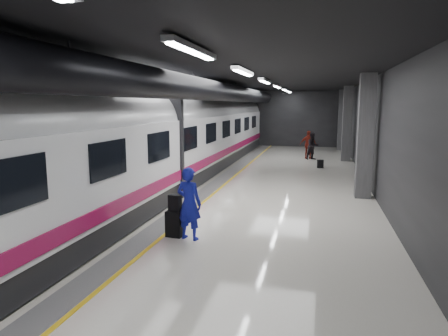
# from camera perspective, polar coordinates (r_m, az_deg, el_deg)

# --- Properties ---
(ground) EXTENTS (40.00, 40.00, 0.00)m
(ground) POSITION_cam_1_polar(r_m,az_deg,el_deg) (13.97, 0.96, -5.02)
(ground) COLOR silver
(ground) RESTS_ON ground
(platform_hall) EXTENTS (10.02, 40.02, 4.51)m
(platform_hall) POSITION_cam_1_polar(r_m,az_deg,el_deg) (14.55, 0.71, 9.60)
(platform_hall) COLOR black
(platform_hall) RESTS_ON ground
(train) EXTENTS (3.05, 38.00, 4.05)m
(train) POSITION_cam_1_polar(r_m,az_deg,el_deg) (14.66, -11.53, 3.67)
(train) COLOR black
(train) RESTS_ON ground
(traveler_main) EXTENTS (0.76, 0.59, 1.86)m
(traveler_main) POSITION_cam_1_polar(r_m,az_deg,el_deg) (10.12, -5.02, -5.08)
(traveler_main) COLOR #1619AB
(traveler_main) RESTS_ON ground
(suitcase_main) EXTENTS (0.44, 0.30, 0.68)m
(suitcase_main) POSITION_cam_1_polar(r_m,az_deg,el_deg) (10.50, -7.11, -7.93)
(suitcase_main) COLOR black
(suitcase_main) RESTS_ON ground
(shoulder_bag) EXTENTS (0.35, 0.24, 0.43)m
(shoulder_bag) POSITION_cam_1_polar(r_m,az_deg,el_deg) (10.35, -7.03, -5.00)
(shoulder_bag) COLOR black
(shoulder_bag) RESTS_ON suitcase_main
(traveler_far_a) EXTENTS (1.04, 0.99, 1.70)m
(traveler_far_a) POSITION_cam_1_polar(r_m,az_deg,el_deg) (25.42, 12.56, 3.07)
(traveler_far_a) COLOR black
(traveler_far_a) RESTS_ON ground
(traveler_far_b) EXTENTS (1.05, 0.48, 1.76)m
(traveler_far_b) POSITION_cam_1_polar(r_m,az_deg,el_deg) (26.01, 11.92, 3.30)
(traveler_far_b) COLOR maroon
(traveler_far_b) RESTS_ON ground
(suitcase_far) EXTENTS (0.35, 0.29, 0.45)m
(suitcase_far) POSITION_cam_1_polar(r_m,az_deg,el_deg) (22.22, 13.59, 0.58)
(suitcase_far) COLOR black
(suitcase_far) RESTS_ON ground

